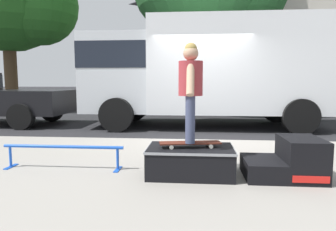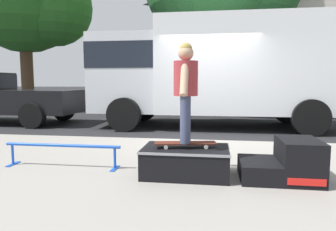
# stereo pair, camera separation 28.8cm
# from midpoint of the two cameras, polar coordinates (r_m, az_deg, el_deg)

# --- Properties ---
(ground_plane) EXTENTS (140.00, 140.00, 0.00)m
(ground_plane) POSITION_cam_midpoint_polar(r_m,az_deg,el_deg) (6.98, 5.18, -4.64)
(ground_plane) COLOR black
(sidewalk_slab) EXTENTS (50.00, 5.00, 0.12)m
(sidewalk_slab) POSITION_cam_midpoint_polar(r_m,az_deg,el_deg) (4.06, 5.31, -11.85)
(sidewalk_slab) COLOR gray
(sidewalk_slab) RESTS_ON ground
(skate_box) EXTENTS (1.10, 0.72, 0.37)m
(skate_box) POSITION_cam_midpoint_polar(r_m,az_deg,el_deg) (4.01, 2.07, -8.23)
(skate_box) COLOR black
(skate_box) RESTS_ON sidewalk_slab
(kicker_ramp) EXTENTS (0.94, 0.72, 0.51)m
(kicker_ramp) POSITION_cam_midpoint_polar(r_m,az_deg,el_deg) (4.13, 19.61, -7.96)
(kicker_ramp) COLOR black
(kicker_ramp) RESTS_ON sidewalk_slab
(grind_rail) EXTENTS (1.70, 0.28, 0.33)m
(grind_rail) POSITION_cam_midpoint_polar(r_m,az_deg,el_deg) (4.56, -20.60, -6.11)
(grind_rail) COLOR blue
(grind_rail) RESTS_ON sidewalk_slab
(skateboard) EXTENTS (0.80, 0.34, 0.07)m
(skateboard) POSITION_cam_midpoint_polar(r_m,az_deg,el_deg) (3.94, 2.01, -5.13)
(skateboard) COLOR #4C1E14
(skateboard) RESTS_ON skate_box
(skater_kid) EXTENTS (0.30, 0.64, 1.24)m
(skater_kid) POSITION_cam_midpoint_polar(r_m,az_deg,el_deg) (3.86, 2.05, 5.76)
(skater_kid) COLOR #3F4766
(skater_kid) RESTS_ON skateboard
(box_truck) EXTENTS (6.91, 2.63, 3.05)m
(box_truck) POSITION_cam_midpoint_polar(r_m,az_deg,el_deg) (9.06, 5.86, 8.66)
(box_truck) COLOR white
(box_truck) RESTS_ON ground
(house_behind) EXTENTS (9.54, 8.22, 8.40)m
(house_behind) POSITION_cam_midpoint_polar(r_m,az_deg,el_deg) (19.37, 12.78, 14.82)
(house_behind) COLOR beige
(house_behind) RESTS_ON ground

